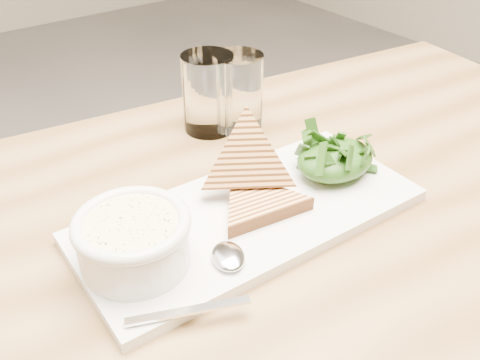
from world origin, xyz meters
TOP-DOWN VIEW (x-y plane):
  - table_top at (0.12, -0.22)m, footprint 1.28×0.94m
  - table_leg_br at (0.66, 0.13)m, footprint 0.06×0.06m
  - platter at (0.05, -0.18)m, footprint 0.44×0.21m
  - soup_bowl at (-0.10, -0.18)m, footprint 0.12×0.12m
  - soup at (-0.10, -0.18)m, footprint 0.10×0.10m
  - bowl_rim at (-0.10, -0.18)m, footprint 0.13×0.13m
  - sandwich_flat at (0.06, -0.18)m, footprint 0.16×0.16m
  - sandwich_lean at (0.08, -0.14)m, footprint 0.19×0.19m
  - salad_base at (0.20, -0.18)m, footprint 0.11×0.09m
  - arugula_pile at (0.20, -0.18)m, footprint 0.11×0.10m
  - spoon_bowl at (-0.02, -0.23)m, footprint 0.05×0.06m
  - spoon_handle at (-0.10, -0.27)m, footprint 0.12×0.06m
  - glass_near at (0.15, 0.05)m, footprint 0.08×0.08m
  - glass_far at (0.19, 0.03)m, footprint 0.08×0.08m

SIDE VIEW (x-z plane):
  - table_leg_br at x=0.66m, z-range 0.00..0.69m
  - table_top at x=0.12m, z-range 0.69..0.73m
  - platter at x=0.05m, z-range 0.73..0.74m
  - spoon_handle at x=-0.10m, z-range 0.75..0.75m
  - spoon_bowl at x=-0.02m, z-range 0.74..0.76m
  - sandwich_flat at x=0.06m, z-range 0.74..0.76m
  - salad_base at x=0.20m, z-range 0.74..0.79m
  - soup_bowl at x=-0.10m, z-range 0.74..0.79m
  - arugula_pile at x=0.20m, z-range 0.74..0.80m
  - glass_far at x=0.19m, z-range 0.73..0.85m
  - sandwich_lean at x=0.08m, z-range 0.71..0.87m
  - glass_near at x=0.15m, z-range 0.73..0.85m
  - soup at x=-0.10m, z-range 0.79..0.80m
  - bowl_rim at x=-0.10m, z-range 0.79..0.80m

